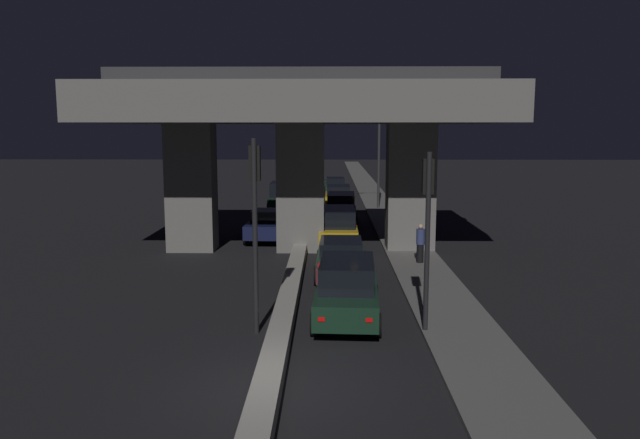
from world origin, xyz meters
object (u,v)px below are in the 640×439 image
Objects in this scene: car_taxi_yellow_third at (338,226)px; car_taxi_yellow_fifth at (338,196)px; car_dark_green_sixth at (335,186)px; pedestrian_on_sidewalk at (420,243)px; car_dark_green_second at (341,256)px; motorcycle_black_filtering_near at (321,287)px; street_lamp at (375,140)px; car_dark_green_second_oncoming at (281,195)px; traffic_light_left_of_median at (255,202)px; car_dark_blue_lead_oncoming at (268,225)px; traffic_light_right_of_median at (427,211)px; car_dark_red_third_oncoming at (292,184)px; car_dark_blue_fourth at (341,208)px; car_dark_green_lead at (347,289)px.

car_taxi_yellow_third is 1.07× the size of car_taxi_yellow_fifth.
pedestrian_on_sidewalk is at bearing -174.59° from car_dark_green_sixth.
car_dark_green_second reaches higher than motorcycle_black_filtering_near.
pedestrian_on_sidewalk reaches higher than car_taxi_yellow_fifth.
street_lamp is at bearing 91.89° from pedestrian_on_sidewalk.
car_taxi_yellow_fifth is (-2.52, 0.96, -3.99)m from street_lamp.
car_dark_green_second_oncoming is at bearing 3.01° from motorcycle_black_filtering_near.
car_dark_green_second_oncoming is (-1.35, 27.13, -2.68)m from traffic_light_left_of_median.
car_dark_blue_lead_oncoming is (-6.28, -12.07, -4.05)m from street_lamp.
car_dark_green_sixth is at bearing 0.50° from car_taxi_yellow_third.
car_taxi_yellow_third is 2.42× the size of motorcycle_black_filtering_near.
car_dark_blue_lead_oncoming is (-3.54, 1.33, -0.15)m from car_taxi_yellow_third.
traffic_light_right_of_median is 37.57m from car_dark_red_third_oncoming.
car_dark_blue_fourth is 11.52m from pedestrian_on_sidewalk.
traffic_light_right_of_median is 1.09× the size of car_dark_blue_lead_oncoming.
traffic_light_left_of_median is 1.12× the size of car_taxi_yellow_third.
traffic_light_right_of_median reaches higher than pedestrian_on_sidewalk.
car_dark_green_sixth reaches higher than car_dark_blue_lead_oncoming.
street_lamp reaches higher than car_dark_green_sixth.
traffic_light_right_of_median is at bearing -175.49° from car_taxi_yellow_fifth.
car_dark_green_lead is 2.94× the size of pedestrian_on_sidewalk.
car_dark_green_lead is (2.55, 1.17, -2.73)m from traffic_light_left_of_median.
car_taxi_yellow_third is at bearing 6.80° from car_dark_red_third_oncoming.
car_taxi_yellow_fifth is (0.21, 14.35, -0.09)m from car_taxi_yellow_third.
car_dark_green_lead reaches higher than car_taxi_yellow_fifth.
street_lamp is 2.08× the size of car_dark_green_second_oncoming.
car_dark_red_third_oncoming is at bearing 103.82° from pedestrian_on_sidewalk.
motorcycle_black_filtering_near is at bearing 170.84° from car_dark_green_second.
motorcycle_black_filtering_near is (2.82, -11.85, -0.18)m from car_dark_blue_lead_oncoming.
car_taxi_yellow_fifth is 2.79× the size of pedestrian_on_sidewalk.
car_dark_green_second is 8.56m from car_dark_blue_lead_oncoming.
traffic_light_left_of_median is at bearing 6.35° from car_dark_blue_lead_oncoming.
street_lamp reaches higher than car_dark_blue_fourth.
traffic_light_left_of_median is at bearing 173.80° from car_dark_blue_fourth.
car_taxi_yellow_third is at bearing 79.36° from traffic_light_left_of_median.
traffic_light_right_of_median is at bearing 12.06° from car_dark_green_second_oncoming.
traffic_light_right_of_median is at bearing -169.83° from car_taxi_yellow_third.
car_dark_green_sixth is at bearing 172.47° from car_dark_blue_lead_oncoming.
car_dark_green_sixth is 3.98m from car_dark_red_third_oncoming.
car_dark_blue_lead_oncoming is at bearing 17.95° from car_dark_green_lead.
street_lamp is 1.75× the size of car_dark_green_second.
traffic_light_left_of_median is 1.17× the size of car_dark_blue_lead_oncoming.
car_dark_green_lead reaches higher than car_dark_green_second.
car_dark_green_lead reaches higher than car_dark_green_sixth.
car_dark_green_sixth is (-0.20, 15.86, -0.18)m from car_dark_blue_fourth.
traffic_light_right_of_median reaches higher than car_dark_blue_lead_oncoming.
car_dark_red_third_oncoming is at bearing 67.58° from car_dark_green_sixth.
car_dark_green_lead is 13.82m from car_dark_blue_lead_oncoming.
car_dark_green_sixth is at bearing 93.46° from traffic_light_right_of_median.
traffic_light_left_of_median is 10.77m from pedestrian_on_sidewalk.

